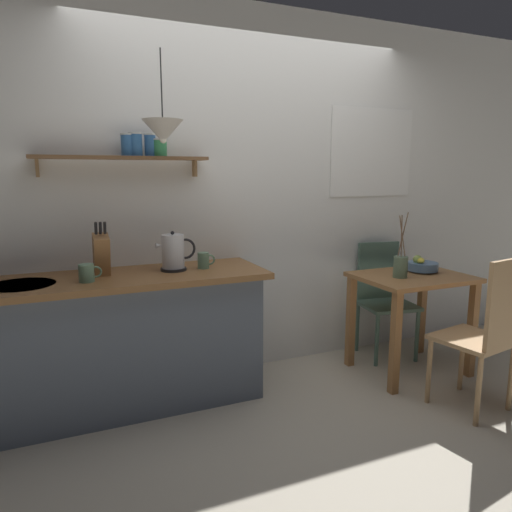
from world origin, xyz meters
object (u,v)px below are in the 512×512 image
dining_table (412,295)px  electric_kettle (174,253)px  twig_vase (401,266)px  coffee_mug_by_sink (87,273)px  dining_chair_near (486,329)px  knife_block (101,254)px  coffee_mug_spare (204,260)px  fruit_bowl (422,265)px  dining_chair_far (383,294)px  pendant_lamp (163,131)px

dining_table → electric_kettle: bearing=170.6°
twig_vase → coffee_mug_by_sink: 2.16m
dining_chair_near → twig_vase: 0.74m
knife_block → coffee_mug_spare: knife_block is taller
knife_block → coffee_mug_spare: (0.65, -0.05, -0.08)m
fruit_bowl → knife_block: (-2.33, 0.26, 0.21)m
dining_table → dining_chair_far: 0.40m
twig_vase → knife_block: (-2.05, 0.35, 0.18)m
dining_chair_far → dining_chair_near: bearing=-93.1°
twig_vase → coffee_mug_spare: 1.44m
fruit_bowl → coffee_mug_by_sink: size_ratio=1.77×
dining_chair_far → twig_vase: 0.55m
dining_table → pendant_lamp: size_ratio=1.49×
twig_vase → electric_kettle: 1.64m
electric_kettle → coffee_mug_by_sink: electric_kettle is taller
fruit_bowl → coffee_mug_by_sink: bearing=177.6°
coffee_mug_by_sink → dining_chair_far: bearing=5.3°
dining_chair_near → dining_table: bearing=88.7°
dining_chair_far → fruit_bowl: bearing=-72.2°
dining_table → dining_chair_far: dining_chair_far is taller
fruit_bowl → coffee_mug_spare: size_ratio=1.94×
fruit_bowl → knife_block: knife_block is taller
dining_chair_near → fruit_bowl: 0.82m
coffee_mug_by_sink → dining_chair_near: bearing=-20.8°
twig_vase → electric_kettle: twig_vase is taller
fruit_bowl → knife_block: size_ratio=0.69×
twig_vase → pendant_lamp: bearing=172.4°
electric_kettle → knife_block: knife_block is taller
twig_vase → coffee_mug_spare: (-1.40, 0.30, 0.09)m
dining_chair_near → coffee_mug_spare: 1.85m
coffee_mug_by_sink → pendant_lamp: bearing=3.6°
dining_chair_near → coffee_mug_spare: dining_chair_near is taller
electric_kettle → coffee_mug_spare: 0.21m
coffee_mug_spare → dining_table: bearing=-10.1°
coffee_mug_by_sink → pendant_lamp: pendant_lamp is taller
coffee_mug_by_sink → pendant_lamp: (0.48, 0.03, 0.82)m
dining_chair_far → electric_kettle: bearing=-176.9°
dining_table → coffee_mug_by_sink: size_ratio=6.15×
twig_vase → knife_block: 2.08m
dining_chair_far → dining_table: bearing=-96.3°
dining_chair_far → coffee_mug_by_sink: 2.38m
pendant_lamp → knife_block: bearing=161.8°
coffee_mug_by_sink → twig_vase: bearing=-5.1°
dining_table → dining_chair_far: bearing=83.7°
coffee_mug_spare → electric_kettle: bearing=175.7°
dining_chair_far → pendant_lamp: size_ratio=1.72×
dining_chair_near → pendant_lamp: size_ratio=1.86×
pendant_lamp → fruit_bowl: bearing=-3.9°
fruit_bowl → pendant_lamp: size_ratio=0.43×
pendant_lamp → dining_table: bearing=-6.3°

